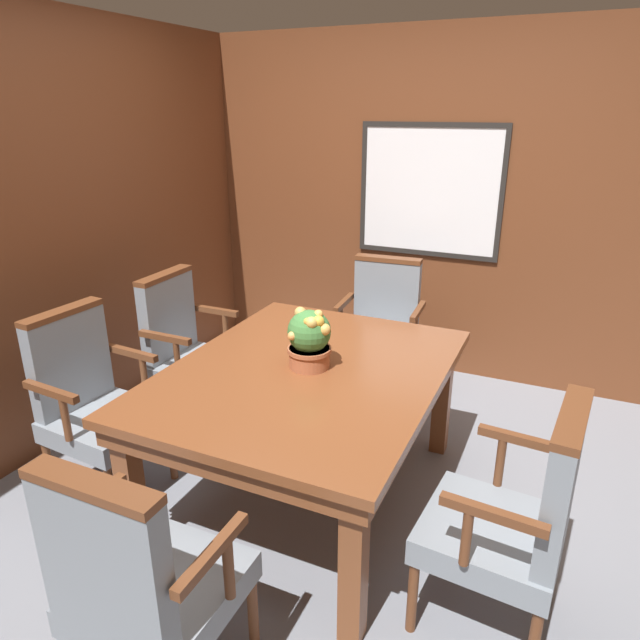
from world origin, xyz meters
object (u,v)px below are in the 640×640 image
Objects in this scene: potted_plant at (309,339)px; chair_left_near at (92,399)px; chair_head_far at (381,329)px; chair_right_near at (516,516)px; chair_left_far at (188,348)px; dining_table at (307,385)px; chair_head_near at (142,581)px.

chair_left_near is at bearing -159.74° from potted_plant.
potted_plant is (0.02, -1.17, 0.37)m from chair_head_far.
potted_plant reaches higher than chair_right_near.
chair_left_far and chair_head_far have the same top height.
chair_right_near is 3.30× the size of potted_plant.
chair_head_far is at bearing -51.10° from chair_left_far.
dining_table is 1.65× the size of chair_right_near.
chair_left_near is at bearing -86.11° from chair_right_near.
chair_left_far is 1.14m from potted_plant.
chair_left_far is at bearing -144.85° from chair_head_far.
chair_head_near is at bearing -93.60° from chair_head_far.
chair_head_far is at bearing 90.98° from dining_table.
chair_head_near is at bearing -90.30° from potted_plant.
dining_table is 1.12m from chair_right_near.
dining_table is 5.44× the size of potted_plant.
dining_table is at bearing -110.89° from chair_left_far.
chair_head_near and chair_head_far have the same top height.
chair_head_far is at bearing -29.61° from chair_left_near.
chair_head_near is 1.00× the size of chair_right_near.
chair_left_near is at bearing 176.87° from chair_left_far.
chair_head_near and chair_right_near have the same top height.
chair_head_near and chair_left_near have the same top height.
chair_left_near is (-2.10, 0.03, 0.00)m from chair_right_near.
chair_left_far and chair_head_near have the same top height.
chair_right_near is 1.18m from potted_plant.
dining_table is 1.65× the size of chair_head_far.
dining_table is at bearing -66.93° from chair_left_near.
potted_plant is (1.02, -0.36, 0.37)m from chair_left_far.
dining_table is at bearing -91.37° from potted_plant.
potted_plant reaches higher than dining_table.
chair_right_near and chair_left_near have the same top height.
chair_head_far is at bearing -89.61° from chair_head_near.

